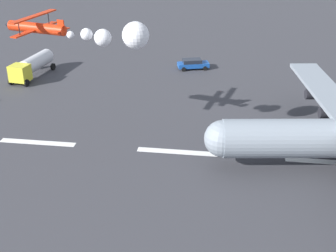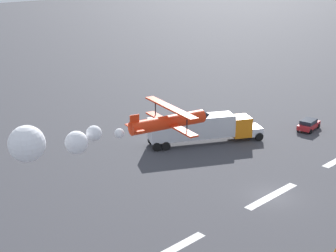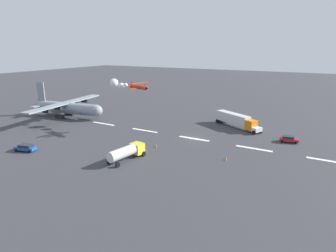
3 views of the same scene
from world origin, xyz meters
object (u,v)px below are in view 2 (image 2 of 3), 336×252
(semi_truck_orange, at_px, (202,127))
(traffic_cone_far, at_px, (336,250))
(followme_car_yellow, at_px, (309,124))
(stunt_biplane_red, at_px, (84,136))

(semi_truck_orange, bearing_deg, traffic_cone_far, 65.99)
(semi_truck_orange, height_order, followme_car_yellow, semi_truck_orange)
(semi_truck_orange, bearing_deg, stunt_biplane_red, 27.53)
(stunt_biplane_red, height_order, traffic_cone_far, stunt_biplane_red)
(followme_car_yellow, bearing_deg, traffic_cone_far, 35.25)
(traffic_cone_far, bearing_deg, followme_car_yellow, -144.75)
(semi_truck_orange, distance_m, followme_car_yellow, 16.14)
(stunt_biplane_red, distance_m, traffic_cone_far, 22.96)
(stunt_biplane_red, xyz_separation_m, followme_car_yellow, (-42.60, -7.75, -11.10))
(semi_truck_orange, xyz_separation_m, followme_car_yellow, (-14.54, 6.88, -1.32))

